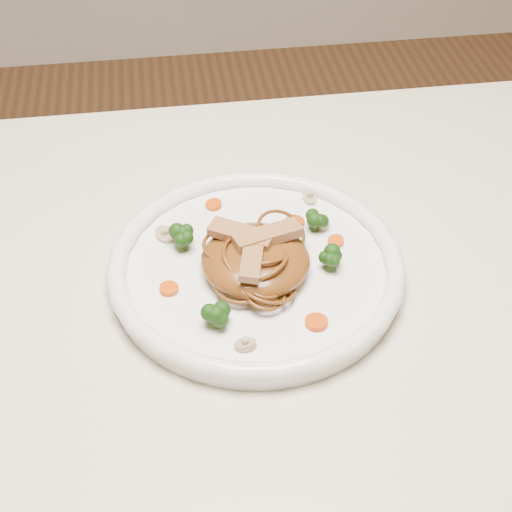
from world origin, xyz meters
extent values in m
cube|color=beige|center=(0.00, 0.00, 0.73)|extent=(1.20, 0.80, 0.04)
cylinder|color=white|center=(0.04, 0.05, 0.76)|extent=(0.32, 0.32, 0.02)
ellipsoid|color=#603512|center=(0.03, 0.04, 0.78)|extent=(0.13, 0.13, 0.04)
cube|color=#9F7A4B|center=(0.05, 0.05, 0.80)|extent=(0.08, 0.04, 0.01)
cube|color=#9F7A4B|center=(0.02, 0.06, 0.80)|extent=(0.07, 0.05, 0.01)
cube|color=#9F7A4B|center=(0.03, 0.02, 0.80)|extent=(0.03, 0.06, 0.01)
cylinder|color=#C33907|center=(0.09, 0.11, 0.77)|extent=(0.02, 0.02, 0.00)
cylinder|color=#C33907|center=(-0.06, 0.02, 0.77)|extent=(0.03, 0.03, 0.00)
cylinder|color=#C33907|center=(0.13, 0.07, 0.77)|extent=(0.02, 0.02, 0.00)
cylinder|color=#C33907|center=(0.00, 0.15, 0.77)|extent=(0.02, 0.02, 0.00)
cylinder|color=#C33907|center=(0.08, -0.04, 0.77)|extent=(0.02, 0.02, 0.00)
cylinder|color=#B9A98B|center=(0.01, -0.06, 0.77)|extent=(0.02, 0.02, 0.01)
cylinder|color=#B9A98B|center=(0.12, 0.10, 0.77)|extent=(0.02, 0.02, 0.01)
cylinder|color=#B9A98B|center=(-0.06, 0.11, 0.77)|extent=(0.04, 0.04, 0.01)
cylinder|color=#B9A98B|center=(0.11, 0.15, 0.77)|extent=(0.02, 0.02, 0.01)
camera|label=1|loc=(-0.05, -0.52, 1.30)|focal=52.51mm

